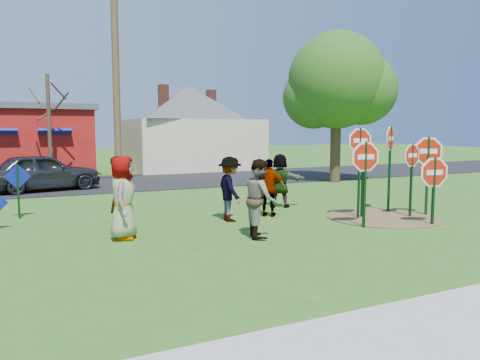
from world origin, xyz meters
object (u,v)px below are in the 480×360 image
object	(u,v)px
utility_pole	(116,68)
stop_sign_d	(390,147)
person_b	(121,194)
suv	(43,172)
person_a	(123,198)
leafy_tree	(339,86)
stop_sign_c	(412,163)
stop_sign_a	(365,165)
stop_sign_b	(360,150)

from	to	relation	value
utility_pole	stop_sign_d	bearing A→B (deg)	-56.18
person_b	suv	bearing A→B (deg)	33.86
utility_pole	person_b	bearing A→B (deg)	-101.33
stop_sign_d	person_b	distance (m)	8.10
person_a	leafy_tree	bearing A→B (deg)	-35.66
person_b	stop_sign_c	bearing A→B (deg)	-75.42
person_b	person_a	bearing A→B (deg)	-161.54
person_a	utility_pole	size ratio (longest dim) A/B	0.20
stop_sign_a	person_a	size ratio (longest dim) A/B	1.22
utility_pole	leafy_tree	distance (m)	10.38
stop_sign_b	stop_sign_d	distance (m)	1.65
stop_sign_a	leafy_tree	xyz separation A→B (m)	(6.18, 9.09, 3.03)
stop_sign_b	leafy_tree	bearing A→B (deg)	66.63
person_a	leafy_tree	world-z (taller)	leafy_tree
stop_sign_b	stop_sign_c	bearing A→B (deg)	-5.63
person_b	leafy_tree	bearing A→B (deg)	-33.63
person_b	suv	size ratio (longest dim) A/B	0.42
stop_sign_c	suv	xyz separation A→B (m)	(-9.18, 10.96, -0.76)
leafy_tree	stop_sign_d	bearing A→B (deg)	-117.39
stop_sign_a	stop_sign_b	world-z (taller)	stop_sign_b
stop_sign_a	leafy_tree	world-z (taller)	leafy_tree
stop_sign_a	utility_pole	xyz separation A→B (m)	(-4.04, 10.81, 3.47)
stop_sign_d	person_a	xyz separation A→B (m)	(-8.10, -0.04, -1.05)
suv	utility_pole	distance (m)	5.25
stop_sign_b	suv	bearing A→B (deg)	137.00
suv	stop_sign_c	bearing A→B (deg)	-152.45
stop_sign_c	stop_sign_d	bearing A→B (deg)	77.24
stop_sign_c	stop_sign_d	size ratio (longest dim) A/B	0.81
stop_sign_b	stop_sign_a	bearing A→B (deg)	-112.40
person_b	stop_sign_b	bearing A→B (deg)	-74.24
stop_sign_d	person_b	xyz separation A→B (m)	(-8.00, 0.72, -1.07)
stop_sign_c	person_a	distance (m)	8.12
stop_sign_a	suv	xyz separation A→B (m)	(-7.00, 11.49, -0.81)
stop_sign_b	suv	distance (m)	13.05
stop_sign_d	suv	xyz separation A→B (m)	(-9.23, 10.03, -1.20)
stop_sign_b	suv	size ratio (longest dim) A/B	0.60
stop_sign_a	utility_pole	world-z (taller)	utility_pole
stop_sign_a	person_b	xyz separation A→B (m)	(-5.77, 2.18, -0.69)
suv	leafy_tree	bearing A→B (deg)	-112.66
stop_sign_b	person_a	distance (m)	6.61
stop_sign_c	person_b	world-z (taller)	stop_sign_c
stop_sign_d	utility_pole	size ratio (longest dim) A/B	0.29
stop_sign_a	stop_sign_b	size ratio (longest dim) A/B	0.87
stop_sign_b	utility_pole	distance (m)	11.33
stop_sign_c	person_b	xyz separation A→B (m)	(-7.94, 1.65, -0.64)
person_b	utility_pole	distance (m)	9.73
person_a	suv	bearing A→B (deg)	28.23
stop_sign_a	person_b	world-z (taller)	stop_sign_a
person_a	person_b	distance (m)	0.77
person_a	stop_sign_c	bearing A→B (deg)	-74.44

